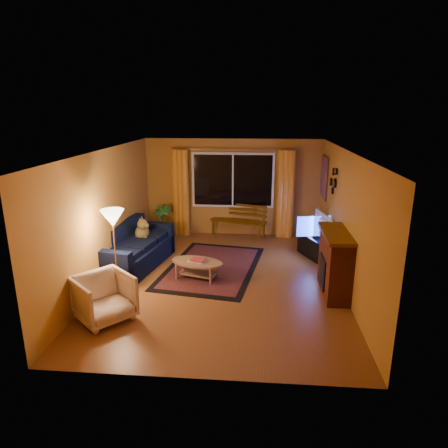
# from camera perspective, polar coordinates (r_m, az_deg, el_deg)

# --- Properties ---
(floor) EXTENTS (4.50, 6.00, 0.02)m
(floor) POSITION_cam_1_polar(r_m,az_deg,el_deg) (7.90, -0.19, -8.01)
(floor) COLOR brown
(floor) RESTS_ON ground
(ceiling) EXTENTS (4.50, 6.00, 0.02)m
(ceiling) POSITION_cam_1_polar(r_m,az_deg,el_deg) (7.24, -0.21, 10.49)
(ceiling) COLOR white
(ceiling) RESTS_ON ground
(wall_back) EXTENTS (4.50, 0.02, 2.50)m
(wall_back) POSITION_cam_1_polar(r_m,az_deg,el_deg) (10.40, 1.28, 5.22)
(wall_back) COLOR #C08130
(wall_back) RESTS_ON ground
(wall_left) EXTENTS (0.02, 6.00, 2.50)m
(wall_left) POSITION_cam_1_polar(r_m,az_deg,el_deg) (7.99, -16.56, 1.16)
(wall_left) COLOR #C08130
(wall_left) RESTS_ON ground
(wall_right) EXTENTS (0.02, 6.00, 2.50)m
(wall_right) POSITION_cam_1_polar(r_m,az_deg,el_deg) (7.62, 16.99, 0.41)
(wall_right) COLOR #C08130
(wall_right) RESTS_ON ground
(window) EXTENTS (2.00, 0.02, 1.30)m
(window) POSITION_cam_1_polar(r_m,az_deg,el_deg) (10.30, 1.26, 6.24)
(window) COLOR black
(window) RESTS_ON wall_back
(curtain_rod) EXTENTS (3.20, 0.03, 0.03)m
(curtain_rod) POSITION_cam_1_polar(r_m,az_deg,el_deg) (10.15, 1.27, 10.65)
(curtain_rod) COLOR #BF8C3F
(curtain_rod) RESTS_ON wall_back
(curtain_left) EXTENTS (0.36, 0.36, 2.24)m
(curtain_left) POSITION_cam_1_polar(r_m,az_deg,el_deg) (10.47, -6.19, 4.48)
(curtain_left) COLOR orange
(curtain_left) RESTS_ON ground
(curtain_right) EXTENTS (0.36, 0.36, 2.24)m
(curtain_right) POSITION_cam_1_polar(r_m,az_deg,el_deg) (10.30, 8.76, 4.19)
(curtain_right) COLOR orange
(curtain_right) RESTS_ON ground
(bench) EXTENTS (1.48, 0.88, 0.43)m
(bench) POSITION_cam_1_polar(r_m,az_deg,el_deg) (10.39, 2.04, -0.69)
(bench) COLOR #532E03
(bench) RESTS_ON ground
(potted_plant) EXTENTS (0.56, 0.56, 0.88)m
(potted_plant) POSITION_cam_1_polar(r_m,az_deg,el_deg) (10.29, -8.83, 0.26)
(potted_plant) COLOR #235B1E
(potted_plant) RESTS_ON ground
(sofa) EXTENTS (1.32, 2.31, 0.88)m
(sofa) POSITION_cam_1_polar(r_m,az_deg,el_deg) (8.56, -12.77, -3.24)
(sofa) COLOR black
(sofa) RESTS_ON ground
(dog) EXTENTS (0.36, 0.48, 0.50)m
(dog) POSITION_cam_1_polar(r_m,az_deg,el_deg) (8.92, -11.64, -0.72)
(dog) COLOR olive
(dog) RESTS_ON sofa
(armchair) EXTENTS (1.09, 1.09, 0.82)m
(armchair) POSITION_cam_1_polar(r_m,az_deg,el_deg) (6.62, -16.80, -9.79)
(armchair) COLOR beige
(armchair) RESTS_ON ground
(floor_lamp) EXTENTS (0.35, 0.35, 1.59)m
(floor_lamp) POSITION_cam_1_polar(r_m,az_deg,el_deg) (7.22, -15.26, -4.09)
(floor_lamp) COLOR #BF8C3F
(floor_lamp) RESTS_ON ground
(rug) EXTENTS (2.20, 3.07, 0.02)m
(rug) POSITION_cam_1_polar(r_m,az_deg,el_deg) (8.47, -1.71, -6.17)
(rug) COLOR maroon
(rug) RESTS_ON ground
(coffee_table) EXTENTS (1.30, 1.30, 0.38)m
(coffee_table) POSITION_cam_1_polar(r_m,az_deg,el_deg) (7.86, -3.84, -6.60)
(coffee_table) COLOR #997051
(coffee_table) RESTS_ON ground
(tv_console) EXTENTS (0.80, 1.17, 0.47)m
(tv_console) POSITION_cam_1_polar(r_m,az_deg,el_deg) (9.13, 13.20, -3.42)
(tv_console) COLOR black
(tv_console) RESTS_ON ground
(television) EXTENTS (0.32, 0.99, 0.56)m
(television) POSITION_cam_1_polar(r_m,az_deg,el_deg) (8.97, 13.41, -0.31)
(television) COLOR black
(television) RESTS_ON tv_console
(fireplace) EXTENTS (0.40, 1.20, 1.10)m
(fireplace) POSITION_cam_1_polar(r_m,az_deg,el_deg) (7.42, 15.57, -5.59)
(fireplace) COLOR maroon
(fireplace) RESTS_ON ground
(mirror_cluster) EXTENTS (0.06, 0.60, 0.56)m
(mirror_cluster) POSITION_cam_1_polar(r_m,az_deg,el_deg) (8.74, 15.26, 6.21)
(mirror_cluster) COLOR black
(mirror_cluster) RESTS_ON wall_right
(painting) EXTENTS (0.04, 0.76, 0.96)m
(painting) POSITION_cam_1_polar(r_m,az_deg,el_deg) (9.88, 14.12, 6.51)
(painting) COLOR #DA4D30
(painting) RESTS_ON wall_right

